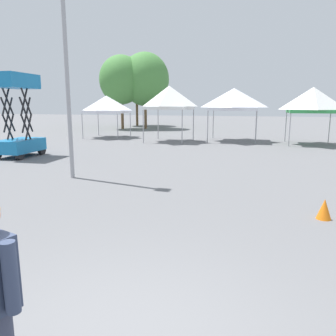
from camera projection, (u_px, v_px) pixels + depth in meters
name	position (u px, v px, depth m)	size (l,w,h in m)	color
canopy_tent_center	(107.00, 104.00, 24.64)	(3.01, 3.01, 3.13)	#9E9EA3
canopy_tent_behind_center	(169.00, 98.00, 21.83)	(2.98, 2.98, 3.70)	#9E9EA3
canopy_tent_right_of_center	(234.00, 99.00, 22.10)	(3.28, 3.28, 3.56)	#9E9EA3
canopy_tent_behind_left	(313.00, 100.00, 20.16)	(2.89, 2.89, 3.53)	#9E9EA3
scissor_lift	(19.00, 132.00, 15.66)	(1.53, 2.38, 3.90)	black
light_pole_near_lift	(65.00, 33.00, 10.43)	(0.36, 0.36, 8.32)	#9E9EA3
tree_behind_tents_right	(145.00, 79.00, 33.26)	(4.86, 4.86, 7.65)	brown
tree_behind_tents_center	(136.00, 79.00, 37.85)	(4.74, 4.74, 7.96)	brown
tree_behind_tents_left	(121.00, 80.00, 32.79)	(4.40, 4.40, 7.32)	brown
traffic_cone_lot_center	(324.00, 209.00, 7.20)	(0.32, 0.32, 0.46)	orange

